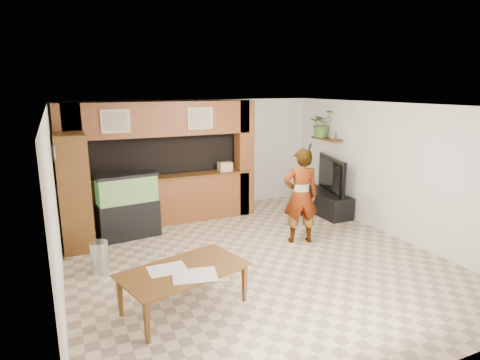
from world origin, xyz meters
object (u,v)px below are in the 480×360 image
television (325,175)px  person (301,196)px  pantry_cabinet (74,192)px  aquarium (128,207)px  dining_table (186,290)px

television → person: person is taller
pantry_cabinet → television: bearing=-2.1°
aquarium → dining_table: 3.02m
pantry_cabinet → person: (3.85, -1.47, -0.15)m
pantry_cabinet → dining_table: pantry_cabinet is taller
television → person: size_ratio=0.79×
television → pantry_cabinet: bearing=103.0°
aquarium → television: size_ratio=0.89×
aquarium → television: bearing=-9.9°
pantry_cabinet → aquarium: size_ratio=1.64×
pantry_cabinet → person: bearing=-20.9°
aquarium → dining_table: (0.23, -2.99, -0.34)m
aquarium → person: 3.32m
television → aquarium: bearing=101.2°
person → television: bearing=-120.8°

